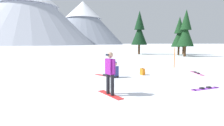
% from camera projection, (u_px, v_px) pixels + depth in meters
% --- Properties ---
extents(ground_plane, '(800.00, 800.00, 0.00)m').
position_uv_depth(ground_plane, '(197.00, 91.00, 7.79)').
color(ground_plane, white).
extents(snowboarder_foreground, '(1.01, 1.44, 1.77)m').
position_uv_depth(snowboarder_foreground, '(110.00, 72.00, 7.10)').
color(snowboarder_foreground, red).
rests_on(snowboarder_foreground, ground_plane).
extents(snowboarder_midground, '(1.55, 1.47, 1.00)m').
position_uv_depth(snowboarder_midground, '(113.00, 72.00, 10.93)').
color(snowboarder_midground, black).
rests_on(snowboarder_midground, ground_plane).
extents(loose_snowboard_near_left, '(1.67, 0.73, 0.09)m').
position_uv_depth(loose_snowboard_near_left, '(205.00, 88.00, 8.15)').
color(loose_snowboard_near_left, '#993FD8').
rests_on(loose_snowboard_near_left, ground_plane).
extents(loose_snowboard_near_right, '(0.42, 1.91, 0.09)m').
position_uv_depth(loose_snowboard_near_right, '(197.00, 73.00, 12.28)').
color(loose_snowboard_near_right, pink).
rests_on(loose_snowboard_near_right, ground_plane).
extents(backpack_orange, '(0.34, 0.37, 0.47)m').
position_uv_depth(backpack_orange, '(143.00, 72.00, 11.69)').
color(backpack_orange, orange).
rests_on(backpack_orange, ground_plane).
extents(trail_marker_pole, '(0.06, 0.06, 1.76)m').
position_uv_depth(trail_marker_pole, '(174.00, 58.00, 15.01)').
color(trail_marker_pole, orange).
rests_on(trail_marker_pole, ground_plane).
extents(pine_tree_tall, '(2.41, 2.41, 6.90)m').
position_uv_depth(pine_tree_tall, '(184.00, 34.00, 32.72)').
color(pine_tree_tall, '#472D19').
rests_on(pine_tree_tall, ground_plane).
extents(pine_tree_leaning, '(2.58, 2.58, 7.27)m').
position_uv_depth(pine_tree_leaning, '(186.00, 31.00, 27.08)').
color(pine_tree_leaning, '#472D19').
rests_on(pine_tree_leaning, ground_plane).
extents(pine_tree_slender, '(2.95, 2.95, 8.04)m').
position_uv_depth(pine_tree_slender, '(139.00, 31.00, 32.56)').
color(pine_tree_slender, '#472D19').
rests_on(pine_tree_slender, ground_plane).
extents(pine_tree_young, '(2.58, 2.58, 6.61)m').
position_uv_depth(pine_tree_young, '(179.00, 34.00, 30.23)').
color(pine_tree_young, '#472D19').
rests_on(pine_tree_young, ground_plane).
extents(peak_west_ridge, '(132.57, 132.57, 65.11)m').
position_uv_depth(peak_west_ridge, '(29.00, 11.00, 178.80)').
color(peak_west_ridge, '#B2B7C6').
rests_on(peak_west_ridge, ground_plane).
extents(peak_east_ridge, '(111.08, 111.08, 59.01)m').
position_uv_depth(peak_east_ridge, '(83.00, 22.00, 243.43)').
color(peak_east_ridge, '#8C93A3').
rests_on(peak_east_ridge, ground_plane).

